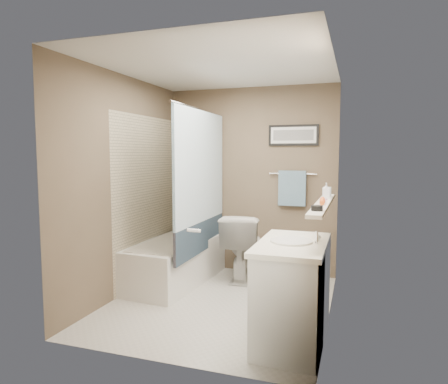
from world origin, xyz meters
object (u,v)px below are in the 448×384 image
(vanity, at_px, (293,295))
(hair_brush_back, at_px, (323,200))
(soap_bottle, at_px, (326,191))
(glass_jar, at_px, (327,192))
(bathtub, at_px, (175,261))
(candle_bowl_near, at_px, (317,208))
(hair_brush_front, at_px, (322,201))
(toilet, at_px, (244,246))

(vanity, distance_m, hair_brush_back, 0.88)
(vanity, distance_m, soap_bottle, 1.16)
(hair_brush_back, distance_m, soap_bottle, 0.38)
(glass_jar, height_order, soap_bottle, soap_bottle)
(bathtub, relative_size, hair_brush_back, 6.82)
(candle_bowl_near, xyz_separation_m, hair_brush_front, (0.00, 0.44, 0.00))
(vanity, bearing_deg, hair_brush_front, 64.43)
(hair_brush_front, bearing_deg, glass_jar, 90.00)
(hair_brush_back, xyz_separation_m, glass_jar, (0.00, 0.52, 0.03))
(toilet, distance_m, vanity, 1.74)
(hair_brush_front, distance_m, soap_bottle, 0.48)
(toilet, relative_size, vanity, 0.91)
(hair_brush_front, distance_m, hair_brush_back, 0.09)
(bathtub, xyz_separation_m, toilet, (0.76, 0.40, 0.16))
(vanity, distance_m, hair_brush_front, 0.84)
(hair_brush_front, relative_size, soap_bottle, 1.46)
(toilet, bearing_deg, bathtub, 23.54)
(hair_brush_back, bearing_deg, vanity, -112.29)
(toilet, xyz_separation_m, vanity, (0.84, -1.52, -0.01))
(hair_brush_front, bearing_deg, soap_bottle, 90.00)
(vanity, height_order, hair_brush_back, hair_brush_back)
(toilet, relative_size, soap_bottle, 5.41)
(hair_brush_front, bearing_deg, candle_bowl_near, -90.00)
(bathtub, distance_m, vanity, 1.96)
(vanity, relative_size, glass_jar, 9.00)
(bathtub, bearing_deg, hair_brush_back, -16.41)
(vanity, distance_m, glass_jar, 1.25)
(toilet, bearing_deg, hair_brush_back, 129.45)
(candle_bowl_near, xyz_separation_m, hair_brush_back, (0.00, 0.54, 0.00))
(vanity, xyz_separation_m, hair_brush_front, (0.19, 0.36, 0.74))
(hair_brush_back, bearing_deg, candle_bowl_near, -90.00)
(vanity, height_order, soap_bottle, soap_bottle)
(candle_bowl_near, relative_size, glass_jar, 0.90)
(hair_brush_front, bearing_deg, vanity, -117.38)
(bathtub, distance_m, soap_bottle, 2.04)
(glass_jar, bearing_deg, soap_bottle, -90.00)
(glass_jar, xyz_separation_m, soap_bottle, (0.00, -0.14, 0.03))
(hair_brush_front, bearing_deg, hair_brush_back, 90.00)
(hair_brush_back, bearing_deg, glass_jar, 90.00)
(soap_bottle, bearing_deg, hair_brush_back, -90.00)
(hair_brush_back, bearing_deg, hair_brush_front, -90.00)
(vanity, xyz_separation_m, hair_brush_back, (0.19, 0.45, 0.74))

